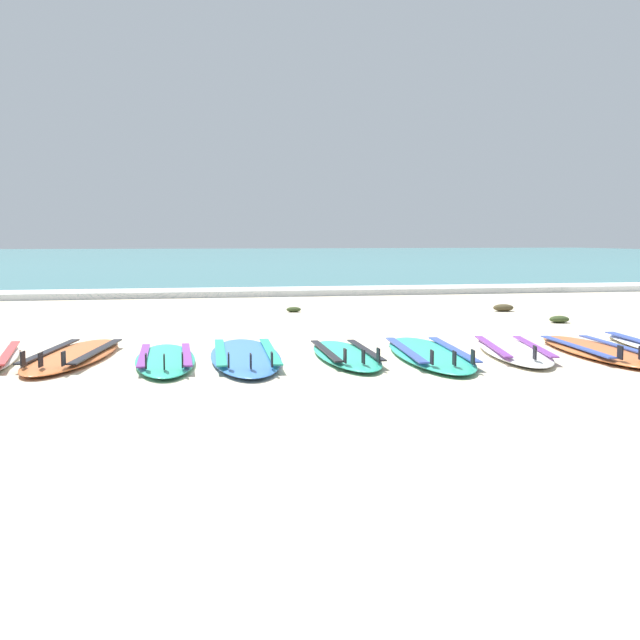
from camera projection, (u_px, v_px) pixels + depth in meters
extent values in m
plane|color=beige|center=(300.00, 353.00, 7.58)|extent=(80.00, 80.00, 0.00)
cube|color=teal|center=(166.00, 257.00, 43.74)|extent=(80.00, 60.00, 0.10)
cube|color=white|center=(219.00, 292.00, 15.12)|extent=(80.00, 1.16, 0.11)
cube|color=#D13838|center=(8.00, 352.00, 7.07)|extent=(0.16, 1.51, 0.01)
ellipsoid|color=orange|center=(74.00, 355.00, 7.17)|extent=(1.00, 2.30, 0.07)
cube|color=black|center=(50.00, 351.00, 7.16)|extent=(0.39, 1.55, 0.01)
cube|color=black|center=(97.00, 351.00, 7.17)|extent=(0.39, 1.55, 0.01)
cube|color=black|center=(41.00, 360.00, 6.29)|extent=(0.03, 0.09, 0.11)
cube|color=black|center=(23.00, 359.00, 6.35)|extent=(0.03, 0.09, 0.11)
cube|color=black|center=(63.00, 359.00, 6.35)|extent=(0.03, 0.09, 0.11)
ellipsoid|color=#2DB793|center=(165.00, 359.00, 6.93)|extent=(0.56, 1.96, 0.07)
cube|color=purple|center=(144.00, 355.00, 6.90)|extent=(0.12, 1.36, 0.01)
cube|color=purple|center=(187.00, 354.00, 6.96)|extent=(0.12, 1.36, 0.01)
cube|color=black|center=(164.00, 362.00, 6.18)|extent=(0.02, 0.09, 0.11)
cube|color=black|center=(146.00, 361.00, 6.22)|extent=(0.02, 0.09, 0.11)
cube|color=black|center=(182.00, 360.00, 6.26)|extent=(0.02, 0.09, 0.11)
ellipsoid|color=#3875CC|center=(245.00, 356.00, 7.14)|extent=(0.77, 2.39, 0.07)
cube|color=teal|center=(220.00, 352.00, 7.10)|extent=(0.21, 1.65, 0.01)
cube|color=teal|center=(270.00, 351.00, 7.16)|extent=(0.21, 1.65, 0.01)
cube|color=black|center=(251.00, 361.00, 6.22)|extent=(0.02, 0.09, 0.11)
cube|color=black|center=(229.00, 360.00, 6.26)|extent=(0.02, 0.09, 0.11)
cube|color=black|center=(272.00, 359.00, 6.30)|extent=(0.02, 0.09, 0.11)
ellipsoid|color=#2DB793|center=(346.00, 355.00, 7.21)|extent=(0.60, 1.95, 0.07)
cube|color=black|center=(326.00, 350.00, 7.18)|extent=(0.15, 1.35, 0.01)
cube|color=black|center=(365.00, 350.00, 7.23)|extent=(0.15, 1.35, 0.01)
cube|color=black|center=(363.00, 356.00, 6.47)|extent=(0.02, 0.09, 0.11)
cube|color=black|center=(345.00, 356.00, 6.50)|extent=(0.02, 0.09, 0.11)
cube|color=black|center=(378.00, 355.00, 6.54)|extent=(0.02, 0.09, 0.11)
ellipsoid|color=#2DB793|center=(429.00, 354.00, 7.28)|extent=(0.88, 2.38, 0.07)
cube|color=#334CB2|center=(405.00, 349.00, 7.26)|extent=(0.29, 1.62, 0.01)
cube|color=#334CB2|center=(453.00, 349.00, 7.29)|extent=(0.29, 1.62, 0.01)
cube|color=black|center=(454.00, 358.00, 6.37)|extent=(0.02, 0.09, 0.11)
cube|color=black|center=(432.00, 357.00, 6.42)|extent=(0.02, 0.09, 0.11)
cube|color=black|center=(473.00, 357.00, 6.45)|extent=(0.02, 0.09, 0.11)
ellipsoid|color=white|center=(513.00, 350.00, 7.48)|extent=(0.97, 2.12, 0.07)
cube|color=purple|center=(492.00, 346.00, 7.48)|extent=(0.40, 1.42, 0.01)
cube|color=purple|center=(534.00, 346.00, 7.48)|extent=(0.40, 1.42, 0.01)
cube|color=black|center=(535.00, 353.00, 6.68)|extent=(0.03, 0.09, 0.11)
ellipsoid|color=orange|center=(596.00, 350.00, 7.49)|extent=(0.79, 2.22, 0.07)
cube|color=#334CB2|center=(575.00, 346.00, 7.47)|extent=(0.25, 1.52, 0.01)
cube|color=#334CB2|center=(617.00, 345.00, 7.51)|extent=(0.25, 1.52, 0.01)
cube|color=black|center=(620.00, 352.00, 6.69)|extent=(0.02, 0.09, 0.11)
ellipsoid|color=#4C4228|center=(503.00, 308.00, 11.87)|extent=(0.29, 0.23, 0.10)
ellipsoid|color=#384723|center=(559.00, 319.00, 10.26)|extent=(0.25, 0.20, 0.09)
ellipsoid|color=#384723|center=(294.00, 309.00, 11.76)|extent=(0.21, 0.17, 0.07)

